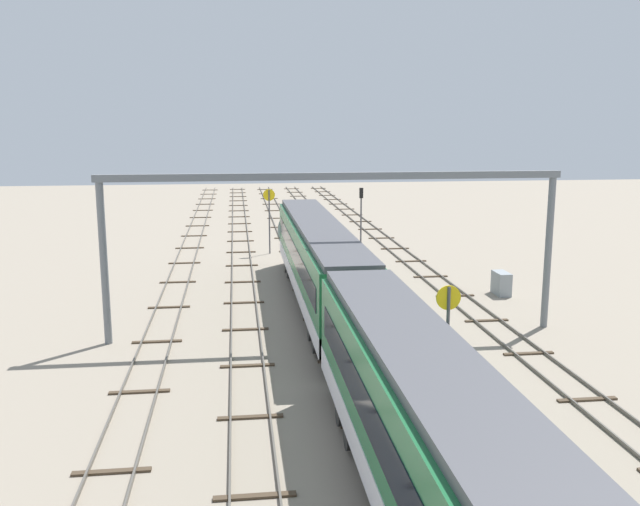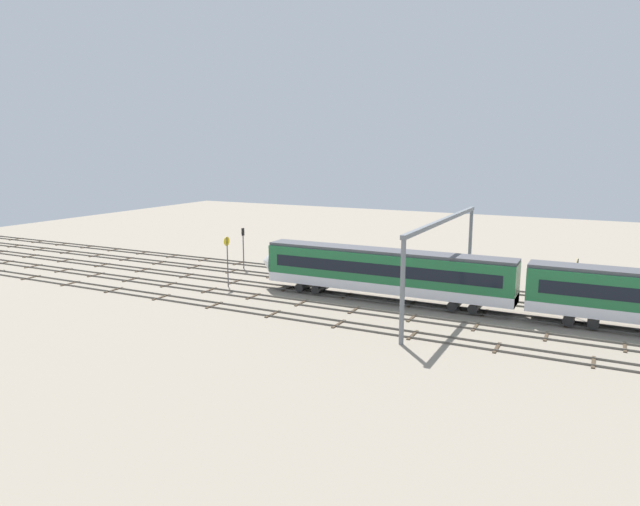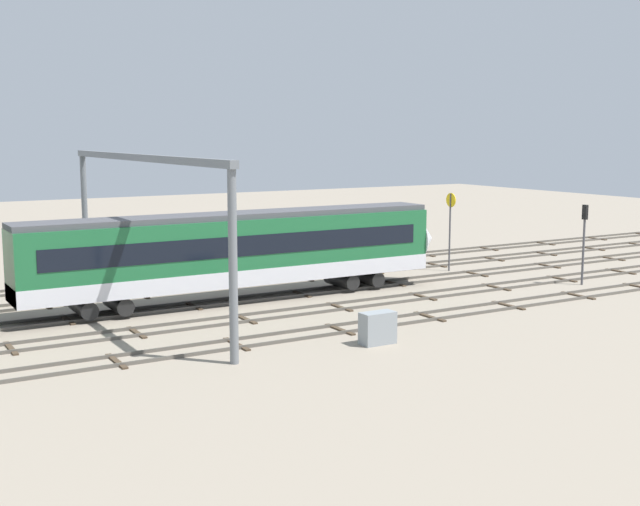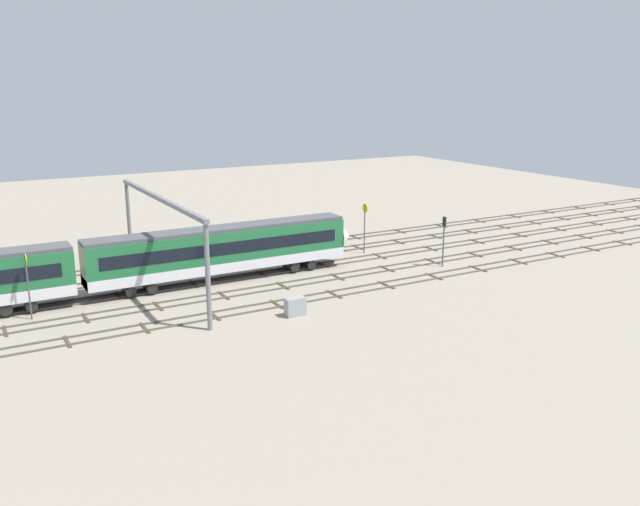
{
  "view_description": "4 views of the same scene",
  "coord_description": "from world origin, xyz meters",
  "views": [
    {
      "loc": [
        -42.17,
        4.69,
        10.63
      ],
      "look_at": [
        -0.46,
        -0.51,
        2.51
      ],
      "focal_mm": 38.16,
      "sensor_mm": 36.0,
      "label": 1
    },
    {
      "loc": [
        -22.32,
        49.85,
        14.3
      ],
      "look_at": [
        3.89,
        -1.87,
        3.69
      ],
      "focal_mm": 32.1,
      "sensor_mm": 36.0,
      "label": 2
    },
    {
      "loc": [
        -22.79,
        -40.74,
        9.22
      ],
      "look_at": [
        2.26,
        1.53,
        2.06
      ],
      "focal_mm": 45.89,
      "sensor_mm": 36.0,
      "label": 3
    },
    {
      "loc": [
        -24.84,
        -54.56,
        17.34
      ],
      "look_at": [
        5.36,
        -1.57,
        1.73
      ],
      "focal_mm": 37.2,
      "sensor_mm": 36.0,
      "label": 4
    }
  ],
  "objects": [
    {
      "name": "overhead_gantry",
      "position": [
        -9.39,
        -0.15,
        6.45
      ],
      "size": [
        0.4,
        22.92,
        8.22
      ],
      "color": "slate",
      "rests_on": "ground"
    },
    {
      "name": "ground_plane",
      "position": [
        0.0,
        0.0,
        0.0
      ],
      "size": [
        155.91,
        155.91,
        0.0
      ],
      "primitive_type": "plane",
      "color": "gray"
    },
    {
      "name": "track_near_foreground",
      "position": [
        0.0,
        -8.68,
        0.07
      ],
      "size": [
        139.91,
        2.4,
        0.16
      ],
      "color": "#59544C",
      "rests_on": "ground"
    },
    {
      "name": "speed_sign_mid_trackside",
      "position": [
        12.77,
        2.0,
        3.47
      ],
      "size": [
        0.14,
        0.96,
        5.3
      ],
      "color": "#4C4C51",
      "rests_on": "ground"
    },
    {
      "name": "signal_light_trackside_departure",
      "position": [
        16.46,
        -6.28,
        3.22
      ],
      "size": [
        0.31,
        0.32,
        4.96
      ],
      "color": "#4C4C51",
      "rests_on": "ground"
    },
    {
      "name": "track_second_near",
      "position": [
        0.0,
        -4.34,
        0.07
      ],
      "size": [
        139.91,
        2.4,
        0.16
      ],
      "color": "#59544C",
      "rests_on": "ground"
    },
    {
      "name": "track_far_background",
      "position": [
        0.0,
        8.68,
        0.07
      ],
      "size": [
        139.91,
        2.4,
        0.16
      ],
      "color": "#59544C",
      "rests_on": "ground"
    },
    {
      "name": "track_with_train",
      "position": [
        0.0,
        0.0,
        0.07
      ],
      "size": [
        139.91,
        2.4,
        0.16
      ],
      "color": "#59544C",
      "rests_on": "ground"
    },
    {
      "name": "relay_cabinet",
      "position": [
        -2.59,
        -11.67,
        0.72
      ],
      "size": [
        1.6,
        0.79,
        1.44
      ],
      "color": "gray",
      "rests_on": "ground"
    },
    {
      "name": "track_second_far",
      "position": [
        0.0,
        4.34,
        0.07
      ],
      "size": [
        139.91,
        2.4,
        0.16
      ],
      "color": "#59544C",
      "rests_on": "ground"
    },
    {
      "name": "speed_sign_near_foreground",
      "position": [
        -20.35,
        -2.48,
        3.29
      ],
      "size": [
        0.14,
        0.87,
        5.14
      ],
      "color": "#4C4C51",
      "rests_on": "ground"
    }
  ]
}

